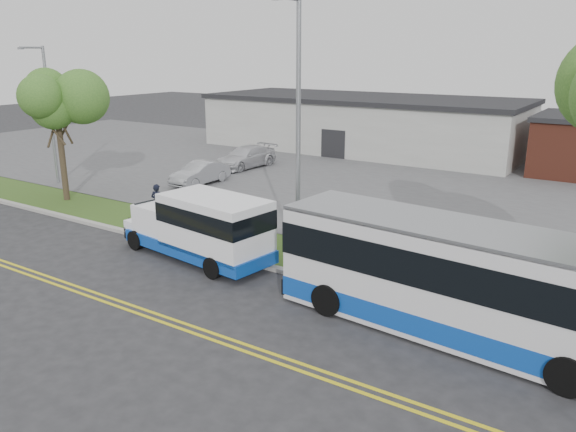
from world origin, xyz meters
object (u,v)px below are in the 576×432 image
Objects in this scene: streetlight_near at (297,123)px; parked_car_b at (246,157)px; parked_car_a at (200,173)px; streetlight_far at (49,110)px; transit_bus at (476,286)px; tree_west at (56,105)px; pedestrian at (158,202)px; shuttle_bus at (203,226)px.

parked_car_b is (-12.26, 12.78, -4.41)m from streetlight_near.
parked_car_a is 0.82× the size of parked_car_b.
streetlight_far reaches higher than transit_bus.
tree_west is 8.13m from pedestrian.
shuttle_bus is 5.84m from pedestrian.
streetlight_near reaches higher than transit_bus.
transit_bus reaches higher than shuttle_bus.
streetlight_near is 2.33× the size of parked_car_a.
streetlight_far reaches higher than parked_car_b.
streetlight_near is 14.25m from parked_car_a.
parked_car_b is (-9.44, 14.99, -0.58)m from shuttle_bus.
streetlight_far is 4.57× the size of pedestrian.
parked_car_a is at bearing -76.87° from pedestrian.
streetlight_near is 8.90m from transit_bus.
transit_bus is 15.98m from pedestrian.
tree_west is 23.12m from transit_bus.
pedestrian is (-15.63, 3.26, -0.65)m from transit_bus.
parked_car_a is at bearing 30.99° from streetlight_far.
shuttle_bus is 17.73m from parked_car_b.
pedestrian is (10.99, -2.27, -3.50)m from streetlight_far.
tree_west is at bearing 176.63° from transit_bus.
parked_car_a is at bearing 62.27° from tree_west.
streetlight_far is 27.33m from transit_bus.
streetlight_far reaches higher than shuttle_bus.
tree_west is 0.59× the size of transit_bus.
shuttle_bus reaches higher than pedestrian.
tree_west is at bearing -117.17° from parked_car_a.
streetlight_near is 9.08m from pedestrian.
tree_west is at bearing -97.84° from parked_car_b.
shuttle_bus is at bearing -53.07° from parked_car_b.
pedestrian is 0.43× the size of parked_car_a.
streetlight_far is (-4.00, 2.22, -0.65)m from tree_west.
transit_bus is at bearing 4.04° from shuttle_bus.
shuttle_bus is at bearing -16.85° from streetlight_far.
parked_car_b is (-4.24, 12.36, -0.16)m from pedestrian.
transit_bus is 2.89× the size of parked_car_a.
tree_west reaches higher than shuttle_bus.
tree_west is 4.62m from streetlight_far.
transit_bus is 25.29m from parked_car_b.
tree_west is at bearing 178.20° from streetlight_near.
streetlight_near is at bearing -31.67° from parked_car_a.
tree_west is 0.98× the size of shuttle_bus.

